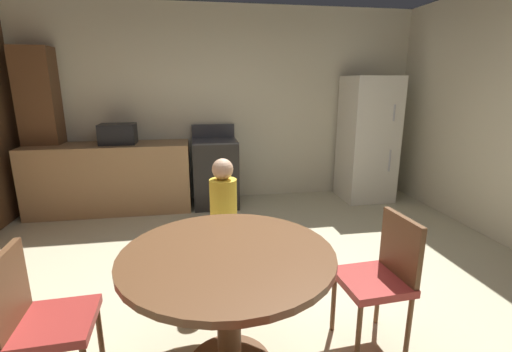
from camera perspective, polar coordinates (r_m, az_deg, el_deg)
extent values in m
plane|color=beige|center=(2.87, 1.09, -20.79)|extent=(14.00, 14.00, 0.00)
cube|color=beige|center=(5.24, -4.90, 11.12)|extent=(5.78, 0.12, 2.70)
cube|color=#9E754C|center=(5.09, -22.12, -0.29)|extent=(2.05, 0.60, 0.90)
cube|color=brown|center=(5.39, -30.74, 6.02)|extent=(0.44, 0.36, 2.10)
cube|color=black|center=(4.97, -6.49, 0.38)|extent=(0.60, 0.60, 0.90)
cube|color=#38383D|center=(4.88, -6.65, 5.62)|extent=(0.60, 0.60, 0.02)
cube|color=#38383D|center=(5.14, -6.86, 7.20)|extent=(0.60, 0.04, 0.18)
cube|color=silver|center=(5.41, 17.32, 5.61)|extent=(0.68, 0.66, 1.76)
cylinder|color=#B2B2B7|center=(5.16, 21.17, 9.37)|extent=(0.02, 0.02, 0.22)
cylinder|color=#B2B2B7|center=(5.25, 20.53, 2.30)|extent=(0.02, 0.02, 0.30)
cube|color=black|center=(4.96, -21.15, 6.28)|extent=(0.44, 0.32, 0.26)
cylinder|color=brown|center=(2.23, -4.35, -21.19)|extent=(0.14, 0.14, 0.72)
cylinder|color=brown|center=(2.03, -4.56, -12.48)|extent=(1.19, 1.19, 0.04)
cylinder|color=brown|center=(2.40, 16.01, -23.21)|extent=(0.03, 0.03, 0.43)
cylinder|color=brown|center=(2.64, 12.24, -19.05)|extent=(0.03, 0.03, 0.43)
cylinder|color=brown|center=(2.56, 23.15, -21.19)|extent=(0.03, 0.03, 0.43)
cylinder|color=brown|center=(2.79, 18.88, -17.58)|extent=(0.03, 0.03, 0.43)
cube|color=#9E2D28|center=(2.47, 18.01, -15.68)|extent=(0.42, 0.42, 0.05)
cube|color=brown|center=(2.47, 22.04, -10.59)|extent=(0.06, 0.38, 0.42)
cylinder|color=brown|center=(2.50, -23.58, -22.27)|extent=(0.03, 0.03, 0.43)
cylinder|color=brown|center=(2.59, -31.54, -21.89)|extent=(0.03, 0.03, 0.43)
cube|color=#9E2D28|center=(2.27, -29.50, -19.80)|extent=(0.42, 0.42, 0.05)
cube|color=brown|center=(2.23, -34.75, -14.97)|extent=(0.05, 0.38, 0.42)
cylinder|color=#3D4C84|center=(3.10, -5.01, -12.60)|extent=(0.17, 0.17, 0.50)
cylinder|color=gold|center=(2.92, -5.21, -4.54)|extent=(0.23, 0.23, 0.42)
sphere|color=#D6A884|center=(2.84, -5.35, 1.10)|extent=(0.17, 0.17, 0.17)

